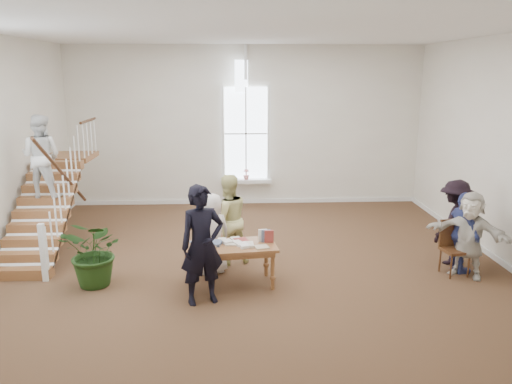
{
  "coord_description": "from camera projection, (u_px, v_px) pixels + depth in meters",
  "views": [
    {
      "loc": [
        -0.38,
        -9.71,
        3.77
      ],
      "look_at": [
        0.1,
        0.4,
        1.32
      ],
      "focal_mm": 35.0,
      "sensor_mm": 36.0,
      "label": 1
    }
  ],
  "objects": [
    {
      "name": "ground",
      "position": [
        252.0,
        258.0,
        10.34
      ],
      "size": [
        10.0,
        10.0,
        0.0
      ],
      "primitive_type": "plane",
      "color": "#4B2F1D",
      "rests_on": "ground"
    },
    {
      "name": "room_shell",
      "position": [
        246.0,
        190.0,
        14.51
      ],
      "size": [
        10.49,
        10.0,
        10.0
      ],
      "color": "beige",
      "rests_on": "ground"
    },
    {
      "name": "staircase",
      "position": [
        45.0,
        177.0,
        10.48
      ],
      "size": [
        1.1,
        4.1,
        2.92
      ],
      "color": "brown",
      "rests_on": "ground"
    },
    {
      "name": "library_table",
      "position": [
        229.0,
        249.0,
        8.89
      ],
      "size": [
        1.72,
        1.0,
        0.83
      ],
      "rotation": [
        0.0,
        0.0,
        0.12
      ],
      "color": "brown",
      "rests_on": "ground"
    },
    {
      "name": "police_officer",
      "position": [
        202.0,
        245.0,
        8.16
      ],
      "size": [
        0.86,
        0.71,
        2.01
      ],
      "primitive_type": "imported",
      "rotation": [
        0.0,
        0.0,
        0.35
      ],
      "color": "black",
      "rests_on": "ground"
    },
    {
      "name": "elderly_woman",
      "position": [
        212.0,
        234.0,
        9.43
      ],
      "size": [
        0.91,
        0.79,
        1.57
      ],
      "primitive_type": "imported",
      "rotation": [
        0.0,
        0.0,
        3.61
      ],
      "color": "silver",
      "rests_on": "ground"
    },
    {
      "name": "person_yellow",
      "position": [
        228.0,
        219.0,
        9.9
      ],
      "size": [
        1.07,
        0.95,
        1.82
      ],
      "primitive_type": "imported",
      "rotation": [
        0.0,
        0.0,
        3.48
      ],
      "color": "#DCD589",
      "rests_on": "ground"
    },
    {
      "name": "woman_cluster_a",
      "position": [
        462.0,
        233.0,
        9.47
      ],
      "size": [
        0.57,
        0.98,
        1.57
      ],
      "primitive_type": "imported",
      "rotation": [
        0.0,
        0.0,
        1.78
      ],
      "color": "#384488",
      "rests_on": "ground"
    },
    {
      "name": "woman_cluster_b",
      "position": [
        454.0,
        222.0,
        9.89
      ],
      "size": [
        1.27,
        1.16,
        1.72
      ],
      "primitive_type": "imported",
      "rotation": [
        0.0,
        0.0,
        3.75
      ],
      "color": "black",
      "rests_on": "ground"
    },
    {
      "name": "woman_cluster_c",
      "position": [
        469.0,
        235.0,
        9.27
      ],
      "size": [
        1.47,
        1.35,
        1.64
      ],
      "primitive_type": "imported",
      "rotation": [
        0.0,
        0.0,
        5.58
      ],
      "color": "beige",
      "rests_on": "ground"
    },
    {
      "name": "floor_plant",
      "position": [
        96.0,
        252.0,
        8.89
      ],
      "size": [
        1.45,
        1.38,
        1.27
      ],
      "primitive_type": "imported",
      "rotation": [
        0.0,
        0.0,
        -0.43
      ],
      "color": "#1A3811",
      "rests_on": "ground"
    },
    {
      "name": "side_chair",
      "position": [
        453.0,
        244.0,
        9.47
      ],
      "size": [
        0.52,
        0.52,
        1.04
      ],
      "rotation": [
        0.0,
        0.0,
        0.17
      ],
      "color": "#3C1D10",
      "rests_on": "ground"
    }
  ]
}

